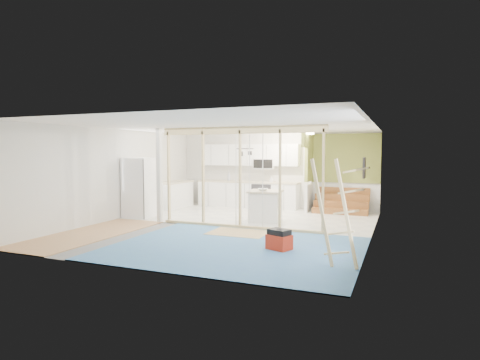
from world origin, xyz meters
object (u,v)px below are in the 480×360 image
at_px(island, 265,206).
at_px(toolbox, 279,240).
at_px(ladder, 337,213).
at_px(fridge, 139,188).

xyz_separation_m(island, toolbox, (1.27, -2.98, -0.24)).
xyz_separation_m(toolbox, ladder, (1.24, -0.81, 0.73)).
bearing_deg(fridge, toolbox, -29.92).
height_order(fridge, toolbox, fridge).
relative_size(island, toolbox, 1.85).
distance_m(island, toolbox, 3.25).
xyz_separation_m(fridge, island, (3.70, 0.70, -0.45)).
xyz_separation_m(fridge, toolbox, (4.98, -2.28, -0.69)).
distance_m(fridge, island, 3.79).
bearing_deg(ladder, fridge, 163.98).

